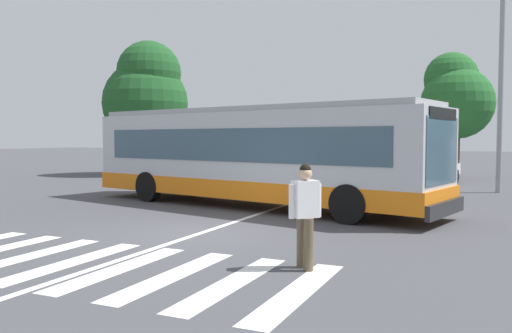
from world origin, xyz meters
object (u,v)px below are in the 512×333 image
parked_car_white (431,168)px  twin_arm_street_lamp (502,43)px  background_tree_left (146,94)px  pedestrian_crossing_street (305,210)px  city_transit_bus (252,156)px  background_tree_right (455,96)px  parked_car_black (268,164)px  parked_car_champagne (322,165)px  parked_car_red (372,166)px

parked_car_white → twin_arm_street_lamp: (2.77, -2.67, 5.00)m
parked_car_white → background_tree_left: size_ratio=0.61×
pedestrian_crossing_street → parked_car_white: bearing=89.0°
city_transit_bus → background_tree_right: 15.52m
parked_car_white → background_tree_right: background_tree_right is taller
city_transit_bus → background_tree_left: size_ratio=1.59×
parked_car_white → parked_car_black: bearing=-178.7°
parked_car_champagne → twin_arm_street_lamp: 10.01m
parked_car_champagne → parked_car_red: same height
pedestrian_crossing_street → background_tree_right: 21.42m
parked_car_black → background_tree_right: bearing=26.5°
twin_arm_street_lamp → pedestrian_crossing_street: bearing=-102.2°
city_transit_bus → parked_car_red: 10.60m
parked_car_red → twin_arm_street_lamp: twin_arm_street_lamp is taller
pedestrian_crossing_street → background_tree_right: (1.06, 21.13, 3.35)m
pedestrian_crossing_street → parked_car_white: size_ratio=0.37×
parked_car_white → background_tree_right: 5.54m
city_transit_bus → background_tree_right: background_tree_right is taller
background_tree_left → background_tree_right: (16.42, 4.31, -0.32)m
background_tree_left → pedestrian_crossing_street: bearing=-47.6°
parked_car_champagne → twin_arm_street_lamp: size_ratio=0.49×
parked_car_black → city_transit_bus: bearing=-69.8°
city_transit_bus → parked_car_red: city_transit_bus is taller
parked_car_red → background_tree_right: size_ratio=0.70×
parked_car_red → background_tree_left: background_tree_left is taller
twin_arm_street_lamp → background_tree_right: size_ratio=1.42×
pedestrian_crossing_street → twin_arm_street_lamp: bearing=77.8°
parked_car_champagne → background_tree_left: background_tree_left is taller
city_transit_bus → background_tree_left: 15.49m
twin_arm_street_lamp → background_tree_right: bearing=106.4°
parked_car_champagne → background_tree_right: background_tree_right is taller
city_transit_bus → parked_car_champagne: (-0.98, 10.71, -0.82)m
city_transit_bus → background_tree_left: background_tree_left is taller
twin_arm_street_lamp → city_transit_bus: bearing=-133.2°
parked_car_red → parked_car_white: 2.72m
background_tree_right → twin_arm_street_lamp: bearing=-73.6°
twin_arm_street_lamp → background_tree_right: twin_arm_street_lamp is taller
parked_car_red → parked_car_white: size_ratio=1.00×
parked_car_black → background_tree_right: size_ratio=0.71×
city_transit_bus → pedestrian_crossing_street: 7.85m
city_transit_bus → parked_car_white: bearing=67.1°
background_tree_left → twin_arm_street_lamp: bearing=-7.9°
city_transit_bus → twin_arm_street_lamp: (7.09, 7.56, 4.18)m
pedestrian_crossing_street → twin_arm_street_lamp: 15.37m
parked_car_black → parked_car_champagne: size_ratio=1.02×
parked_car_red → parked_car_white: bearing=-4.5°
parked_car_champagne → parked_car_white: bearing=-5.2°
twin_arm_street_lamp → parked_car_white: bearing=136.1°
parked_car_white → background_tree_left: 16.13m
city_transit_bus → parked_car_champagne: city_transit_bus is taller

